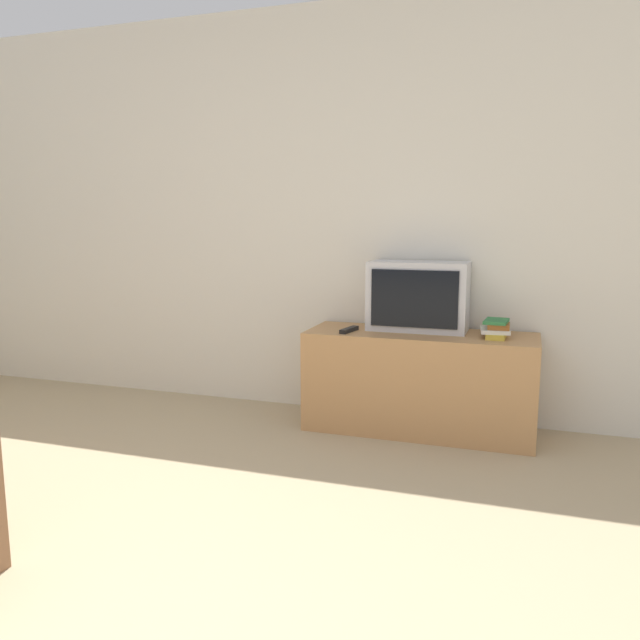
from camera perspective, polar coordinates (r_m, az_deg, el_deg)
wall_back at (r=4.20m, az=-2.26°, el=9.65°), size 9.00×0.06×2.60m
tv_stand at (r=3.81m, az=9.09°, el=-5.62°), size 1.35×0.48×0.60m
television at (r=3.81m, az=8.97°, el=2.17°), size 0.59×0.29×0.42m
book_stack at (r=3.69m, az=15.84°, el=-0.79°), size 0.18×0.23×0.10m
remote_on_stand at (r=3.74m, az=2.68°, el=-0.90°), size 0.07×0.19×0.02m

